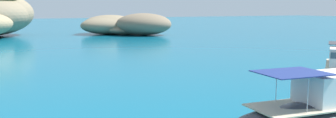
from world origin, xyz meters
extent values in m
ellipsoid|color=#84755B|center=(10.92, 71.76, 1.93)|extent=(12.70, 9.08, 3.85)
ellipsoid|color=#756651|center=(16.66, 66.06, 2.33)|extent=(15.14, 14.55, 4.65)
ellipsoid|color=#84755B|center=(14.01, 69.16, 1.11)|extent=(10.22, 8.09, 2.23)
ellipsoid|color=#84755B|center=(11.59, 73.13, 2.11)|extent=(14.40, 13.58, 4.21)
cylinder|color=silver|center=(11.02, 13.92, 2.27)|extent=(0.03, 0.03, 1.53)
cube|color=#C6B793|center=(-0.93, 4.97, 1.51)|extent=(5.48, 2.90, 0.06)
cube|color=silver|center=(0.27, 4.86, 2.21)|extent=(2.85, 2.24, 1.34)
cube|color=navy|center=(-1.88, 5.05, 3.05)|extent=(3.07, 2.49, 0.04)
cylinder|color=silver|center=(-1.80, 6.06, 2.28)|extent=(0.03, 0.03, 1.54)
cylinder|color=silver|center=(-1.97, 4.05, 2.28)|extent=(0.03, 0.03, 1.54)
sphere|color=yellow|center=(4.70, 10.44, 0.28)|extent=(0.56, 0.56, 0.56)
cylinder|color=black|center=(4.70, 10.44, 0.78)|extent=(0.06, 0.06, 1.00)
cone|color=yellow|center=(4.70, 10.44, 1.38)|extent=(0.20, 0.20, 0.20)
camera|label=1|loc=(-13.58, -6.54, 5.82)|focal=39.48mm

